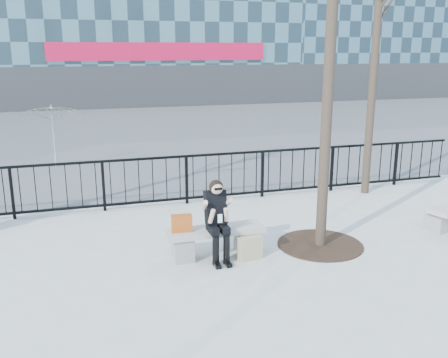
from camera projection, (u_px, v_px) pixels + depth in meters
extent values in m
plane|color=#A5A49F|center=(215.00, 256.00, 8.36)|extent=(120.00, 120.00, 0.00)
cube|color=#474747|center=(123.00, 126.00, 22.24)|extent=(60.00, 23.00, 0.01)
cube|color=black|center=(177.00, 157.00, 10.86)|extent=(14.00, 0.05, 0.05)
cube|color=black|center=(178.00, 199.00, 11.11)|extent=(14.00, 0.05, 0.05)
cube|color=#2D2D30|center=(162.00, 87.00, 29.23)|extent=(18.00, 0.08, 2.40)
cube|color=#A80B2F|center=(161.00, 51.00, 28.66)|extent=(12.60, 0.12, 1.00)
cube|color=#2D2D30|center=(408.00, 81.00, 34.01)|extent=(16.00, 0.08, 2.40)
cylinder|color=black|center=(332.00, 23.00, 7.85)|extent=(0.18, 0.18, 7.50)
cylinder|color=black|center=(376.00, 42.00, 11.15)|extent=(0.18, 0.18, 7.00)
cylinder|color=black|center=(320.00, 245.00, 8.80)|extent=(1.50, 1.50, 0.02)
cube|color=slate|center=(183.00, 248.00, 8.16)|extent=(0.32, 0.38, 0.40)
cube|color=slate|center=(246.00, 241.00, 8.47)|extent=(0.32, 0.38, 0.40)
cube|color=gray|center=(215.00, 231.00, 8.25)|extent=(1.65, 0.46, 0.09)
cube|color=slate|center=(437.00, 221.00, 9.47)|extent=(0.31, 0.37, 0.39)
cube|color=#A44414|center=(182.00, 223.00, 8.06)|extent=(0.35, 0.19, 0.28)
cube|color=#C0B088|center=(250.00, 248.00, 8.18)|extent=(0.44, 0.23, 0.39)
imported|color=yellow|center=(54.00, 136.00, 14.33)|extent=(2.61, 2.63, 1.85)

